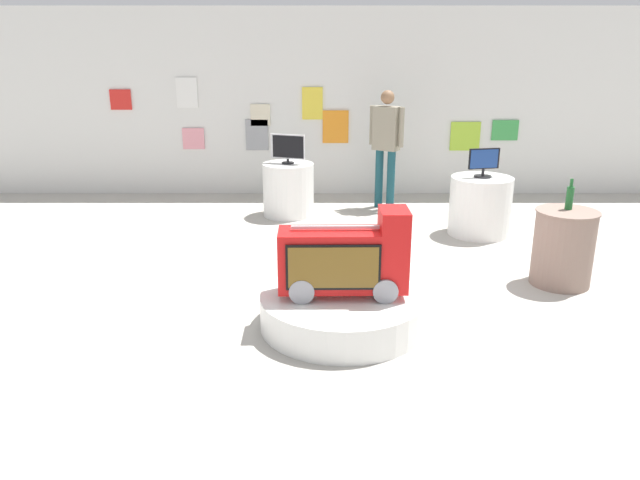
% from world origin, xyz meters
% --- Properties ---
extents(ground_plane, '(30.00, 30.00, 0.00)m').
position_xyz_m(ground_plane, '(0.00, 0.00, 0.00)').
color(ground_plane, '#B2ADA3').
extents(back_wall_display, '(12.65, 0.13, 2.95)m').
position_xyz_m(back_wall_display, '(-0.01, 4.49, 1.47)').
color(back_wall_display, silver).
rests_on(back_wall_display, ground).
extents(main_display_pedestal, '(1.44, 1.44, 0.29)m').
position_xyz_m(main_display_pedestal, '(-0.34, -0.56, 0.15)').
color(main_display_pedestal, white).
rests_on(main_display_pedestal, ground).
extents(novelty_firetruck_tv, '(1.10, 0.42, 0.77)m').
position_xyz_m(novelty_firetruck_tv, '(-0.32, -0.56, 0.61)').
color(novelty_firetruck_tv, gray).
rests_on(novelty_firetruck_tv, main_display_pedestal).
extents(display_pedestal_left_rear, '(0.74, 0.74, 0.76)m').
position_xyz_m(display_pedestal_left_rear, '(-0.99, 3.10, 0.38)').
color(display_pedestal_left_rear, white).
rests_on(display_pedestal_left_rear, ground).
extents(tv_on_left_rear, '(0.49, 0.21, 0.41)m').
position_xyz_m(tv_on_left_rear, '(-0.99, 3.09, 0.99)').
color(tv_on_left_rear, black).
rests_on(tv_on_left_rear, display_pedestal_left_rear).
extents(display_pedestal_center_rear, '(0.79, 0.79, 0.76)m').
position_xyz_m(display_pedestal_center_rear, '(1.55, 2.16, 0.38)').
color(display_pedestal_center_rear, white).
rests_on(display_pedestal_center_rear, ground).
extents(tv_on_center_rear, '(0.40, 0.22, 0.37)m').
position_xyz_m(tv_on_center_rear, '(1.55, 2.16, 0.96)').
color(tv_on_center_rear, black).
rests_on(tv_on_center_rear, display_pedestal_center_rear).
extents(side_table_round, '(0.62, 0.62, 0.79)m').
position_xyz_m(side_table_round, '(1.96, 0.43, 0.40)').
color(side_table_round, gray).
rests_on(side_table_round, ground).
extents(bottle_on_side_table, '(0.07, 0.07, 0.31)m').
position_xyz_m(bottle_on_side_table, '(1.98, 0.48, 0.91)').
color(bottle_on_side_table, '#195926').
rests_on(bottle_on_side_table, side_table_round).
extents(shopper_browsing_near_truck, '(0.48, 0.38, 1.75)m').
position_xyz_m(shopper_browsing_near_truck, '(0.45, 3.52, 1.03)').
color(shopper_browsing_near_truck, '#194751').
rests_on(shopper_browsing_near_truck, ground).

